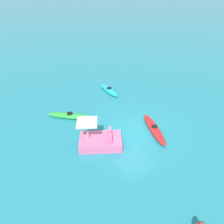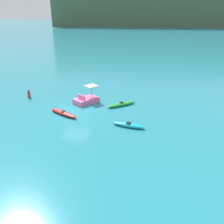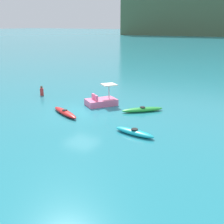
{
  "view_description": "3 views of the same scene",
  "coord_description": "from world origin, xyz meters",
  "px_view_note": "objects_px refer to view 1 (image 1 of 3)",
  "views": [
    {
      "loc": [
        -7.8,
        7.82,
        8.42
      ],
      "look_at": [
        1.76,
        0.41,
        0.8
      ],
      "focal_mm": 35.07,
      "sensor_mm": 36.0,
      "label": 1
    },
    {
      "loc": [
        8.21,
        -19.44,
        8.49
      ],
      "look_at": [
        3.6,
        -0.12,
        0.29
      ],
      "focal_mm": 38.59,
      "sensor_mm": 36.0,
      "label": 2
    },
    {
      "loc": [
        12.2,
        -16.6,
        6.35
      ],
      "look_at": [
        3.07,
        -0.69,
        0.66
      ],
      "focal_mm": 45.8,
      "sensor_mm": 36.0,
      "label": 3
    }
  ],
  "objects_px": {
    "kayak_green": "(70,116)",
    "pedal_boat_pink": "(100,141)",
    "kayak_cyan": "(109,90)",
    "kayak_red": "(154,129)"
  },
  "relations": [
    {
      "from": "kayak_green",
      "to": "pedal_boat_pink",
      "type": "bearing_deg",
      "value": 179.93
    },
    {
      "from": "kayak_cyan",
      "to": "kayak_red",
      "type": "distance_m",
      "value": 6.19
    },
    {
      "from": "kayak_cyan",
      "to": "pedal_boat_pink",
      "type": "relative_size",
      "value": 0.97
    },
    {
      "from": "kayak_cyan",
      "to": "kayak_red",
      "type": "relative_size",
      "value": 0.84
    },
    {
      "from": "kayak_green",
      "to": "kayak_red",
      "type": "bearing_deg",
      "value": -142.96
    },
    {
      "from": "kayak_cyan",
      "to": "pedal_boat_pink",
      "type": "height_order",
      "value": "pedal_boat_pink"
    },
    {
      "from": "kayak_red",
      "to": "kayak_cyan",
      "type": "bearing_deg",
      "value": -9.88
    },
    {
      "from": "kayak_cyan",
      "to": "pedal_boat_pink",
      "type": "xyz_separation_m",
      "value": [
        -5.14,
        4.54,
        0.17
      ]
    },
    {
      "from": "kayak_red",
      "to": "pedal_boat_pink",
      "type": "relative_size",
      "value": 1.15
    },
    {
      "from": "kayak_cyan",
      "to": "pedal_boat_pink",
      "type": "distance_m",
      "value": 6.86
    }
  ]
}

